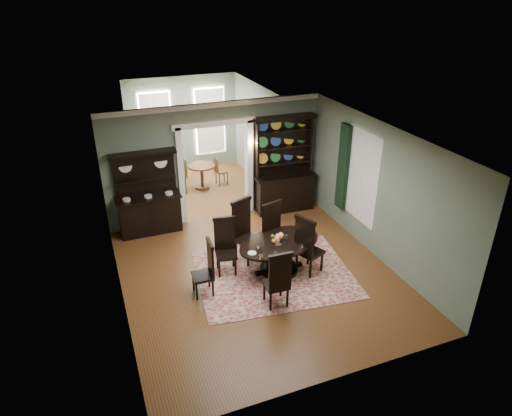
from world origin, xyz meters
The scene contains 19 objects.
room centered at (0.00, 0.04, 1.58)m, with size 5.51×6.01×3.01m.
parlor centered at (0.00, 5.53, 1.52)m, with size 3.51×3.50×3.01m.
doorway_trim centered at (0.00, 3.00, 1.62)m, with size 2.08×0.25×2.57m.
right_window centered at (2.69, 0.93, 1.60)m, with size 0.15×1.47×2.12m.
wall_sconce centered at (0.95, 2.85, 1.89)m, with size 0.27×0.21×0.21m.
rug centered at (0.32, -0.07, 0.01)m, with size 3.18×2.53×0.01m, color maroon.
dining_table centered at (0.47, 0.02, 0.50)m, with size 2.03×2.01×0.72m.
centerpiece centered at (0.39, -0.06, 0.78)m, with size 1.33×0.85×0.22m.
chair_far_left centered at (-0.57, 0.48, 0.65)m, with size 0.52×0.51×1.23m.
chair_far_mid centered at (-0.03, 0.79, 0.74)m, with size 0.67×0.66×1.41m.
chair_far_right centered at (0.55, 0.49, 0.72)m, with size 0.62×0.60×1.37m.
chair_end_left centered at (-1.15, -0.16, 0.61)m, with size 0.42×0.45×1.16m.
chair_end_right centered at (0.96, -0.26, 0.71)m, with size 0.63×0.65×1.36m.
chair_near centered at (-0.04, -1.07, 0.65)m, with size 0.48×0.45×1.23m.
sideboard centered at (-1.78, 2.76, 0.71)m, with size 1.55×0.55×2.03m.
welsh_dresser centered at (1.77, 2.72, 0.92)m, with size 1.66×0.67×2.54m.
parlor_table centered at (0.09, 4.83, 0.47)m, with size 0.78×0.78×0.73m.
parlor_chair_left centered at (-0.53, 4.75, 0.57)m, with size 0.46×0.45×1.06m.
parlor_chair_right centered at (0.65, 4.88, 0.47)m, with size 0.38×0.37×0.89m.
Camera 1 is at (-2.93, -7.38, 5.58)m, focal length 32.00 mm.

